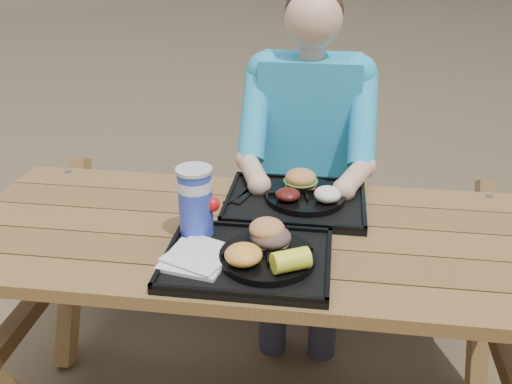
# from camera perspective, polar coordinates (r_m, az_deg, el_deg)

# --- Properties ---
(picnic_table) EXTENTS (1.80, 1.49, 0.75)m
(picnic_table) POSITION_cam_1_polar(r_m,az_deg,el_deg) (1.93, 0.00, -13.58)
(picnic_table) COLOR #999999
(picnic_table) RESTS_ON ground
(tray_near) EXTENTS (0.45, 0.35, 0.02)m
(tray_near) POSITION_cam_1_polar(r_m,az_deg,el_deg) (1.56, -0.86, -6.88)
(tray_near) COLOR black
(tray_near) RESTS_ON picnic_table
(tray_far) EXTENTS (0.45, 0.35, 0.02)m
(tray_far) POSITION_cam_1_polar(r_m,az_deg,el_deg) (1.87, 3.99, -1.06)
(tray_far) COLOR black
(tray_far) RESTS_ON picnic_table
(plate_near) EXTENTS (0.26, 0.26, 0.02)m
(plate_near) POSITION_cam_1_polar(r_m,az_deg,el_deg) (1.54, 1.14, -6.51)
(plate_near) COLOR black
(plate_near) RESTS_ON tray_near
(plate_far) EXTENTS (0.26, 0.26, 0.02)m
(plate_far) POSITION_cam_1_polar(r_m,az_deg,el_deg) (1.87, 4.95, -0.43)
(plate_far) COLOR black
(plate_far) RESTS_ON tray_far
(napkin_stack) EXTENTS (0.20, 0.20, 0.02)m
(napkin_stack) POSITION_cam_1_polar(r_m,az_deg,el_deg) (1.55, -5.98, -6.52)
(napkin_stack) COLOR silver
(napkin_stack) RESTS_ON tray_near
(soda_cup) EXTENTS (0.10, 0.10, 0.20)m
(soda_cup) POSITION_cam_1_polar(r_m,az_deg,el_deg) (1.63, -6.07, -1.12)
(soda_cup) COLOR #1730B2
(soda_cup) RESTS_ON tray_near
(condiment_bbq) EXTENTS (0.04, 0.04, 0.03)m
(condiment_bbq) POSITION_cam_1_polar(r_m,az_deg,el_deg) (1.66, 0.11, -3.78)
(condiment_bbq) COLOR black
(condiment_bbq) RESTS_ON tray_near
(condiment_mustard) EXTENTS (0.05, 0.05, 0.03)m
(condiment_mustard) POSITION_cam_1_polar(r_m,az_deg,el_deg) (1.65, 2.08, -3.88)
(condiment_mustard) COLOR gold
(condiment_mustard) RESTS_ON tray_near
(sandwich) EXTENTS (0.10, 0.10, 0.11)m
(sandwich) POSITION_cam_1_polar(r_m,az_deg,el_deg) (1.55, 1.51, -3.48)
(sandwich) COLOR #C88546
(sandwich) RESTS_ON plate_near
(mac_cheese) EXTENTS (0.10, 0.10, 0.05)m
(mac_cheese) POSITION_cam_1_polar(r_m,az_deg,el_deg) (1.48, -1.26, -6.28)
(mac_cheese) COLOR #FCB142
(mac_cheese) RESTS_ON plate_near
(corn_cob) EXTENTS (0.13, 0.13, 0.06)m
(corn_cob) POSITION_cam_1_polar(r_m,az_deg,el_deg) (1.46, 3.50, -6.83)
(corn_cob) COLOR #FFFD35
(corn_cob) RESTS_ON plate_near
(cutlery_far) EXTENTS (0.07, 0.16, 0.01)m
(cutlery_far) POSITION_cam_1_polar(r_m,az_deg,el_deg) (1.89, -0.92, -0.21)
(cutlery_far) COLOR black
(cutlery_far) RESTS_ON tray_far
(burger) EXTENTS (0.11, 0.11, 0.09)m
(burger) POSITION_cam_1_polar(r_m,az_deg,el_deg) (1.89, 4.52, 1.81)
(burger) COLOR #CD8048
(burger) RESTS_ON plate_far
(baked_beans) EXTENTS (0.08, 0.08, 0.04)m
(baked_beans) POSITION_cam_1_polar(r_m,az_deg,el_deg) (1.81, 3.20, -0.25)
(baked_beans) COLOR #501410
(baked_beans) RESTS_ON plate_far
(potato_salad) EXTENTS (0.09, 0.09, 0.05)m
(potato_salad) POSITION_cam_1_polar(r_m,az_deg,el_deg) (1.81, 7.17, -0.23)
(potato_salad) COLOR white
(potato_salad) RESTS_ON plate_far
(diner) EXTENTS (0.48, 0.84, 1.28)m
(diner) POSITION_cam_1_polar(r_m,az_deg,el_deg) (2.34, 5.09, 1.42)
(diner) COLOR teal
(diner) RESTS_ON ground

